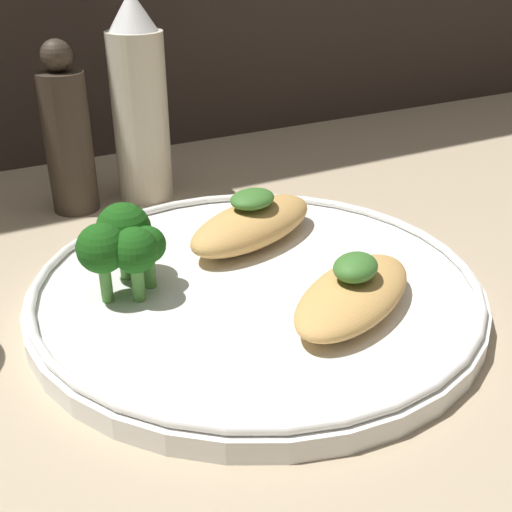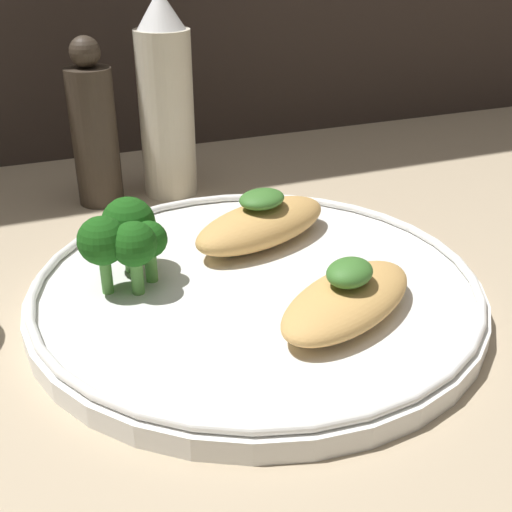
% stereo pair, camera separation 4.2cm
% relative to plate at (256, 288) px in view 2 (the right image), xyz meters
% --- Properties ---
extents(ground_plane, '(1.80, 1.80, 0.01)m').
position_rel_plate_xyz_m(ground_plane, '(0.00, 0.00, -0.01)').
color(ground_plane, tan).
extents(plate, '(0.30, 0.30, 0.02)m').
position_rel_plate_xyz_m(plate, '(0.00, 0.00, 0.00)').
color(plate, white).
rests_on(plate, ground_plane).
extents(grilled_meat_front, '(0.12, 0.10, 0.04)m').
position_rel_plate_xyz_m(grilled_meat_front, '(0.04, -0.06, 0.02)').
color(grilled_meat_front, tan).
rests_on(grilled_meat_front, plate).
extents(grilled_meat_middle, '(0.13, 0.09, 0.04)m').
position_rel_plate_xyz_m(grilled_meat_middle, '(0.03, 0.06, 0.02)').
color(grilled_meat_middle, tan).
rests_on(grilled_meat_middle, plate).
extents(broccoli_bunch, '(0.06, 0.07, 0.05)m').
position_rel_plate_xyz_m(broccoli_bunch, '(-0.08, 0.03, 0.04)').
color(broccoli_bunch, '#569942').
rests_on(broccoli_bunch, plate).
extents(sauce_bottle, '(0.05, 0.05, 0.18)m').
position_rel_plate_xyz_m(sauce_bottle, '(0.00, 0.22, 0.08)').
color(sauce_bottle, beige).
rests_on(sauce_bottle, ground_plane).
extents(pepper_grinder, '(0.04, 0.04, 0.15)m').
position_rel_plate_xyz_m(pepper_grinder, '(-0.07, 0.22, 0.06)').
color(pepper_grinder, '#382D23').
rests_on(pepper_grinder, ground_plane).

